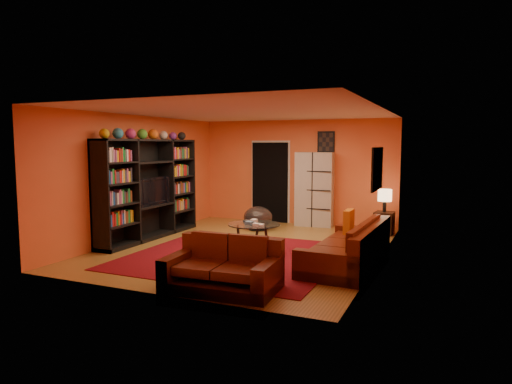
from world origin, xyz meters
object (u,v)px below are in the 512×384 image
at_px(loveseat, 224,268).
at_px(entertainment_unit, 149,189).
at_px(storage_cabinet, 314,189).
at_px(bowl_chair, 258,217).
at_px(sofa, 352,249).
at_px(coffee_table, 254,226).
at_px(side_table, 384,223).
at_px(table_lamp, 385,196).
at_px(tv, 150,191).

bearing_deg(loveseat, entertainment_unit, 47.76).
xyz_separation_m(storage_cabinet, bowl_chair, (-1.05, -1.04, -0.61)).
height_order(sofa, bowl_chair, sofa).
relative_size(coffee_table, side_table, 1.98).
bearing_deg(table_lamp, coffee_table, -128.64).
relative_size(tv, table_lamp, 2.01).
bearing_deg(table_lamp, storage_cabinet, 167.37).
height_order(tv, bowl_chair, tv).
height_order(entertainment_unit, bowl_chair, entertainment_unit).
bearing_deg(storage_cabinet, tv, -138.32).
relative_size(entertainment_unit, storage_cabinet, 1.66).
height_order(tv, loveseat, tv).
height_order(storage_cabinet, table_lamp, storage_cabinet).
relative_size(sofa, side_table, 4.93).
relative_size(storage_cabinet, table_lamp, 3.57).
height_order(loveseat, bowl_chair, loveseat).
xyz_separation_m(sofa, storage_cabinet, (-1.62, 3.32, 0.62)).
height_order(entertainment_unit, table_lamp, entertainment_unit).
xyz_separation_m(entertainment_unit, coffee_table, (2.49, -0.14, -0.60)).
distance_m(coffee_table, storage_cabinet, 2.99).
relative_size(coffee_table, table_lamp, 1.96).
relative_size(entertainment_unit, sofa, 1.22).
bearing_deg(tv, table_lamp, -61.34).
bearing_deg(table_lamp, tv, -151.34).
xyz_separation_m(loveseat, bowl_chair, (-1.29, 4.18, 0.01)).
relative_size(storage_cabinet, bowl_chair, 2.68).
height_order(storage_cabinet, side_table, storage_cabinet).
bearing_deg(table_lamp, entertainment_unit, -151.92).
bearing_deg(storage_cabinet, sofa, -68.17).
distance_m(entertainment_unit, side_table, 5.19).
bearing_deg(side_table, table_lamp, 180.00).
relative_size(storage_cabinet, side_table, 3.61).
bearing_deg(entertainment_unit, loveseat, -38.50).
distance_m(storage_cabinet, bowl_chair, 1.60).
xyz_separation_m(tv, coffee_table, (2.44, -0.10, -0.56)).
height_order(sofa, loveseat, same).
distance_m(sofa, bowl_chair, 3.51).
distance_m(coffee_table, table_lamp, 3.29).
height_order(coffee_table, bowl_chair, bowl_chair).
bearing_deg(entertainment_unit, storage_cabinet, 44.99).
xyz_separation_m(entertainment_unit, table_lamp, (4.52, 2.41, -0.19)).
xyz_separation_m(loveseat, side_table, (1.49, 4.83, -0.03)).
distance_m(entertainment_unit, bowl_chair, 2.60).
relative_size(sofa, loveseat, 1.56).
height_order(tv, coffee_table, tv).
bearing_deg(loveseat, sofa, -39.72).
bearing_deg(entertainment_unit, sofa, -6.67).
distance_m(tv, loveseat, 3.89).
bearing_deg(tv, entertainment_unit, 57.24).
height_order(entertainment_unit, storage_cabinet, entertainment_unit).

